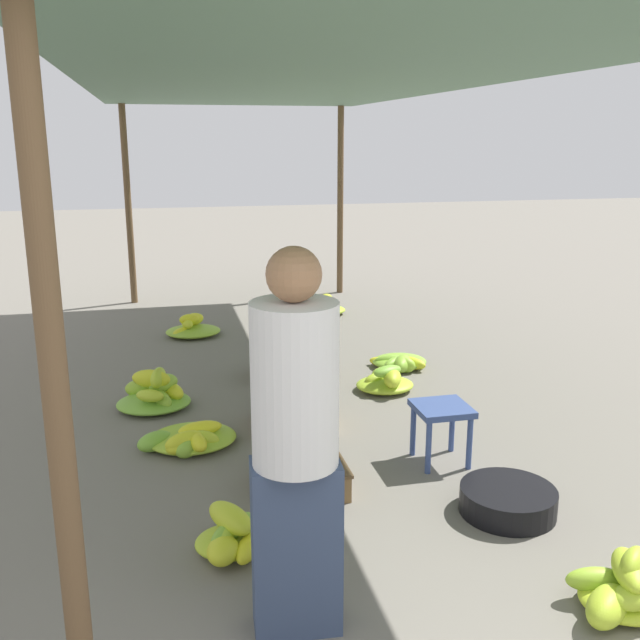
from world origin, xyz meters
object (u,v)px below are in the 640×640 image
(stool, at_px, (442,416))
(banana_pile_left_0, at_px, (189,439))
(vendor_foreground, at_px, (295,442))
(banana_pile_right_0, at_px, (626,592))
(banana_pile_right_3, at_px, (399,362))
(crate_near, at_px, (292,410))
(banana_pile_right_2, at_px, (385,381))
(banana_pile_left_1, at_px, (232,536))
(banana_pile_right_1, at_px, (322,308))
(basin_black, at_px, (508,501))
(crate_far, at_px, (284,364))
(banana_pile_left_2, at_px, (156,394))
(banana_pile_left_3, at_px, (192,329))
(crate_mid, at_px, (303,475))

(stool, bearing_deg, banana_pile_left_0, 160.20)
(vendor_foreground, height_order, banana_pile_right_0, vendor_foreground)
(banana_pile_right_3, distance_m, crate_near, 1.60)
(banana_pile_left_0, distance_m, banana_pile_right_2, 1.81)
(banana_pile_left_0, distance_m, banana_pile_left_1, 1.31)
(stool, relative_size, banana_pile_left_0, 0.55)
(banana_pile_left_0, xyz_separation_m, banana_pile_left_1, (0.14, -1.30, 0.03))
(banana_pile_right_1, bearing_deg, basin_black, -90.55)
(banana_pile_right_3, bearing_deg, banana_pile_right_2, -119.86)
(banana_pile_right_1, relative_size, crate_far, 1.05)
(banana_pile_left_1, xyz_separation_m, banana_pile_right_1, (1.58, 4.74, -0.01))
(banana_pile_right_2, bearing_deg, basin_black, -88.68)
(banana_pile_left_0, bearing_deg, banana_pile_right_2, 25.52)
(banana_pile_left_2, bearing_deg, banana_pile_right_0, -56.23)
(stool, xyz_separation_m, banana_pile_right_2, (0.07, 1.34, -0.23))
(banana_pile_right_2, bearing_deg, crate_near, -148.40)
(basin_black, xyz_separation_m, banana_pile_left_3, (-1.51, 4.09, 0.00))
(banana_pile_right_1, relative_size, banana_pile_right_2, 1.06)
(crate_mid, bearing_deg, crate_near, 82.93)
(stool, height_order, banana_pile_left_1, stool)
(banana_pile_left_1, bearing_deg, banana_pile_right_0, -27.66)
(banana_pile_right_1, height_order, crate_mid, banana_pile_right_1)
(basin_black, height_order, banana_pile_left_1, banana_pile_left_1)
(banana_pile_left_2, xyz_separation_m, banana_pile_right_0, (1.98, -2.96, -0.01))
(banana_pile_right_1, relative_size, crate_mid, 1.02)
(banana_pile_right_0, xyz_separation_m, crate_mid, (-1.14, 1.44, -0.01))
(banana_pile_left_2, height_order, banana_pile_right_2, banana_pile_left_2)
(vendor_foreground, height_order, crate_mid, vendor_foreground)
(banana_pile_right_1, height_order, crate_far, banana_pile_right_1)
(stool, relative_size, banana_pile_right_3, 0.72)
(crate_far, bearing_deg, vendor_foreground, -99.36)
(banana_pile_left_2, xyz_separation_m, banana_pile_left_3, (0.38, 2.03, -0.03))
(vendor_foreground, bearing_deg, banana_pile_left_3, 92.20)
(banana_pile_left_3, relative_size, crate_near, 1.09)
(banana_pile_left_2, xyz_separation_m, crate_far, (1.10, 0.52, 0.00))
(stool, relative_size, banana_pile_right_2, 0.81)
(banana_pile_right_0, distance_m, crate_mid, 1.84)
(banana_pile_right_0, bearing_deg, banana_pile_right_3, 87.30)
(banana_pile_left_0, bearing_deg, banana_pile_left_1, -83.65)
(banana_pile_left_1, xyz_separation_m, crate_far, (0.74, 2.63, 0.02))
(vendor_foreground, height_order, banana_pile_left_0, vendor_foreground)
(vendor_foreground, bearing_deg, banana_pile_left_0, 100.46)
(banana_pile_right_2, relative_size, banana_pile_right_3, 0.90)
(banana_pile_right_2, xyz_separation_m, crate_mid, (-1.00, -1.50, 0.00))
(stool, distance_m, banana_pile_left_2, 2.25)
(banana_pile_left_0, distance_m, banana_pile_right_0, 2.79)
(basin_black, xyz_separation_m, banana_pile_left_1, (-1.53, -0.05, 0.02))
(banana_pile_left_1, height_order, crate_near, crate_near)
(banana_pile_right_2, bearing_deg, banana_pile_right_0, -87.27)
(banana_pile_left_2, xyz_separation_m, banana_pile_right_3, (2.14, 0.50, -0.05))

